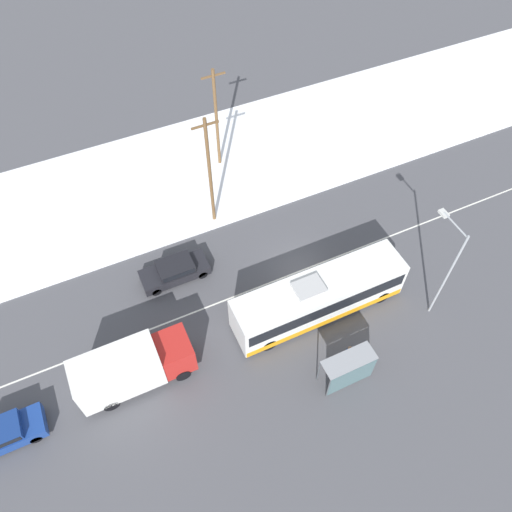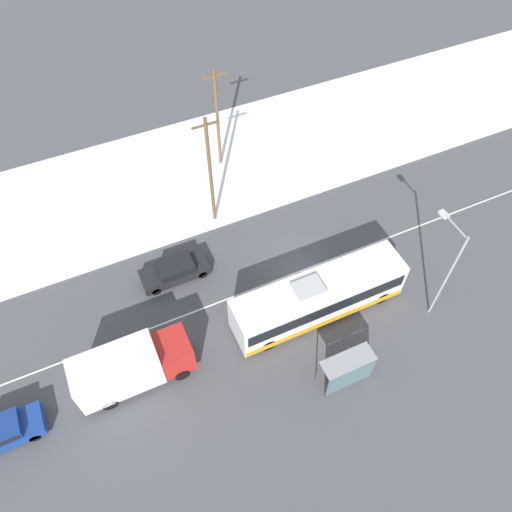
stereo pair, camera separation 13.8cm
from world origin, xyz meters
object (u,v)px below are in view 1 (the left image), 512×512
(streetlamp, at_px, (447,262))
(utility_pole_roadside, at_px, (210,172))
(sedan_car, at_px, (175,270))
(bus_shelter, at_px, (350,369))
(parked_car_near_truck, at_px, (4,433))
(box_truck, at_px, (132,368))
(utility_pole_snowlot, at_px, (216,118))
(city_bus, at_px, (319,297))
(pedestrian_at_stop, at_px, (349,352))

(streetlamp, distance_m, utility_pole_roadside, 15.96)
(sedan_car, distance_m, bus_shelter, 13.12)
(parked_car_near_truck, xyz_separation_m, bus_shelter, (18.46, -4.98, 0.90))
(box_truck, height_order, parked_car_near_truck, box_truck)
(box_truck, height_order, streetlamp, streetlamp)
(bus_shelter, bearing_deg, box_truck, 154.75)
(utility_pole_snowlot, bearing_deg, city_bus, -88.67)
(bus_shelter, xyz_separation_m, utility_pole_roadside, (-2.27, 15.04, 3.08))
(pedestrian_at_stop, bearing_deg, bus_shelter, -122.30)
(sedan_car, xyz_separation_m, streetlamp, (13.97, -8.97, 3.97))
(city_bus, bearing_deg, bus_shelter, -98.85)
(city_bus, bearing_deg, box_truck, 178.83)
(parked_car_near_truck, height_order, pedestrian_at_stop, pedestrian_at_stop)
(sedan_car, bearing_deg, parked_car_near_truck, 28.06)
(city_bus, xyz_separation_m, pedestrian_at_stop, (-0.03, -3.82, -0.61))
(box_truck, bearing_deg, streetlamp, -8.89)
(utility_pole_snowlot, bearing_deg, pedestrian_at_stop, -89.02)
(sedan_car, height_order, streetlamp, streetlamp)
(streetlamp, xyz_separation_m, utility_pole_snowlot, (-6.99, 18.16, -0.30))
(city_bus, xyz_separation_m, utility_pole_snowlot, (-0.36, 15.50, 2.84))
(bus_shelter, distance_m, streetlamp, 8.36)
(city_bus, bearing_deg, sedan_car, 139.32)
(city_bus, xyz_separation_m, streetlamp, (6.63, -2.66, 3.14))
(sedan_car, bearing_deg, box_truck, 53.02)
(box_truck, relative_size, utility_pole_roadside, 0.73)
(streetlamp, height_order, utility_pole_roadside, utility_pole_roadside)
(pedestrian_at_stop, bearing_deg, parked_car_near_truck, 168.85)
(utility_pole_snowlot, bearing_deg, parked_car_near_truck, -140.56)
(bus_shelter, relative_size, utility_pole_snowlot, 0.36)
(city_bus, distance_m, utility_pole_snowlot, 15.77)
(box_truck, bearing_deg, pedestrian_at_stop, -18.88)
(box_truck, relative_size, utility_pole_snowlot, 0.78)
(pedestrian_at_stop, distance_m, streetlamp, 7.73)
(sedan_car, distance_m, utility_pole_snowlot, 12.12)
(bus_shelter, xyz_separation_m, utility_pole_snowlot, (0.42, 20.51, 2.77))
(box_truck, xyz_separation_m, utility_pole_roadside, (8.87, 9.79, 3.01))
(city_bus, bearing_deg, utility_pole_snowlot, 91.33)
(streetlamp, bearing_deg, utility_pole_snowlot, 111.05)
(pedestrian_at_stop, xyz_separation_m, bus_shelter, (-0.75, -1.19, 0.68))
(box_truck, xyz_separation_m, bus_shelter, (11.13, -5.25, -0.06))
(pedestrian_at_stop, height_order, utility_pole_roadside, utility_pole_roadside)
(city_bus, relative_size, streetlamp, 1.47)
(sedan_car, bearing_deg, pedestrian_at_stop, 125.83)
(bus_shelter, distance_m, utility_pole_roadside, 15.52)
(sedan_car, xyz_separation_m, utility_pole_roadside, (4.30, 3.72, 3.98))
(parked_car_near_truck, distance_m, streetlamp, 26.31)
(city_bus, height_order, utility_pole_roadside, utility_pole_roadside)
(utility_pole_roadside, bearing_deg, streetlamp, -52.68)
(pedestrian_at_stop, distance_m, bus_shelter, 1.56)
(pedestrian_at_stop, height_order, bus_shelter, bus_shelter)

